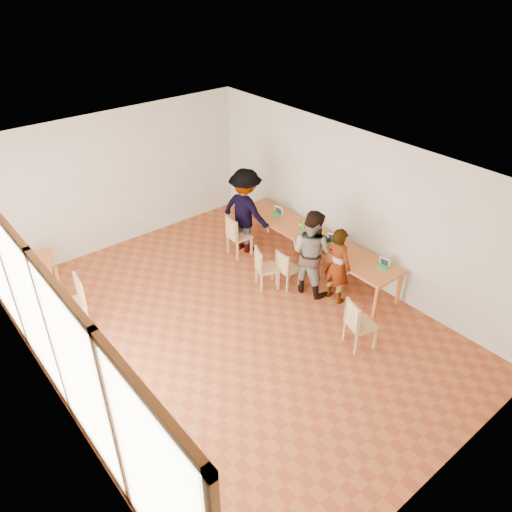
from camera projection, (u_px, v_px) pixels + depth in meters
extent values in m
plane|color=#9F5226|center=(232.00, 327.00, 8.94)|extent=(8.00, 8.00, 0.00)
cube|color=beige|center=(118.00, 180.00, 10.75)|extent=(6.00, 0.10, 3.00)
cube|color=beige|center=(446.00, 406.00, 5.53)|extent=(6.00, 0.10, 3.00)
cube|color=beige|center=(352.00, 204.00, 9.75)|extent=(0.10, 8.00, 3.00)
cube|color=white|center=(49.00, 333.00, 6.55)|extent=(0.10, 8.00, 3.00)
cube|color=white|center=(227.00, 169.00, 7.32)|extent=(6.00, 8.00, 0.04)
cube|color=#BB5E29|center=(314.00, 237.00, 10.22)|extent=(0.80, 4.00, 0.05)
cube|color=#BB5E29|center=(376.00, 303.00, 8.97)|extent=(0.06, 0.06, 0.70)
cube|color=#BB5E29|center=(243.00, 223.00, 11.50)|extent=(0.06, 0.06, 0.70)
cube|color=#BB5E29|center=(399.00, 289.00, 9.33)|extent=(0.06, 0.06, 0.70)
cube|color=#BB5E29|center=(265.00, 214.00, 11.87)|extent=(0.06, 0.06, 0.70)
cube|color=#BB5E29|center=(26.00, 264.00, 9.35)|extent=(0.90, 0.90, 0.05)
cube|color=#BB5E29|center=(17.00, 298.00, 9.09)|extent=(0.05, 0.05, 0.70)
cube|color=#BB5E29|center=(4.00, 279.00, 9.60)|extent=(0.05, 0.05, 0.70)
cube|color=#BB5E29|center=(59.00, 282.00, 9.51)|extent=(0.05, 0.05, 0.70)
cube|color=#BB5E29|center=(44.00, 265.00, 10.02)|extent=(0.05, 0.05, 0.70)
cube|color=tan|center=(361.00, 324.00, 8.32)|extent=(0.54, 0.54, 0.04)
cube|color=tan|center=(353.00, 316.00, 8.13)|extent=(0.17, 0.42, 0.45)
cube|color=tan|center=(288.00, 269.00, 9.83)|extent=(0.38, 0.38, 0.04)
cube|color=tan|center=(282.00, 263.00, 9.63)|extent=(0.04, 0.38, 0.39)
cube|color=tan|center=(267.00, 268.00, 9.80)|extent=(0.53, 0.53, 0.04)
cube|color=tan|center=(258.00, 260.00, 9.63)|extent=(0.19, 0.39, 0.42)
cube|color=tan|center=(240.00, 236.00, 10.80)|extent=(0.46, 0.46, 0.04)
cube|color=tan|center=(232.00, 229.00, 10.58)|extent=(0.07, 0.43, 0.45)
cube|color=tan|center=(70.00, 306.00, 8.70)|extent=(0.52, 0.52, 0.04)
cube|color=tan|center=(80.00, 290.00, 8.66)|extent=(0.10, 0.46, 0.48)
imported|color=gray|center=(338.00, 265.00, 9.24)|extent=(0.40, 0.58, 1.54)
imported|color=gray|center=(311.00, 252.00, 9.44)|extent=(0.82, 0.96, 1.74)
imported|color=gray|center=(246.00, 211.00, 10.72)|extent=(0.96, 1.35, 1.90)
cube|color=green|center=(382.00, 267.00, 9.21)|extent=(0.20, 0.25, 0.02)
cube|color=white|center=(385.00, 262.00, 9.22)|extent=(0.10, 0.21, 0.18)
cube|color=green|center=(331.00, 244.00, 9.90)|extent=(0.27, 0.31, 0.03)
cube|color=white|center=(333.00, 238.00, 9.91)|extent=(0.15, 0.25, 0.22)
cube|color=green|center=(276.00, 215.00, 10.96)|extent=(0.19, 0.25, 0.02)
cube|color=white|center=(279.00, 210.00, 10.96)|extent=(0.09, 0.22, 0.19)
imported|color=gold|center=(302.00, 225.00, 10.50)|extent=(0.17, 0.17, 0.10)
cylinder|color=#23824D|center=(303.00, 228.00, 10.19)|extent=(0.07, 0.07, 0.28)
cylinder|color=silver|center=(309.00, 233.00, 10.21)|extent=(0.07, 0.07, 0.09)
cylinder|color=white|center=(314.00, 234.00, 10.20)|extent=(0.08, 0.08, 0.06)
cube|color=#CE3962|center=(276.00, 211.00, 11.12)|extent=(0.05, 0.10, 0.01)
cube|color=black|center=(323.00, 239.00, 9.99)|extent=(0.16, 0.26, 0.09)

